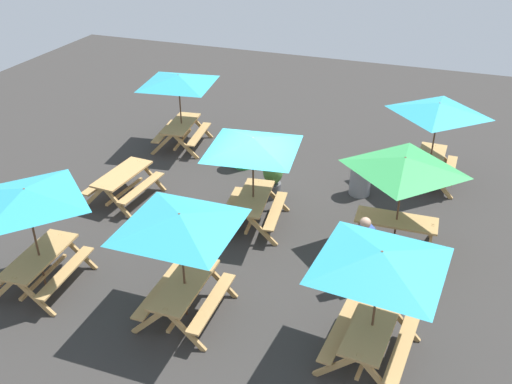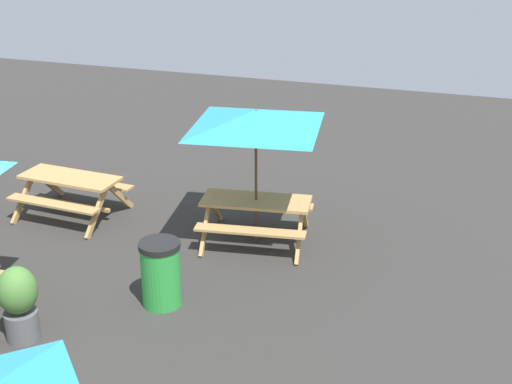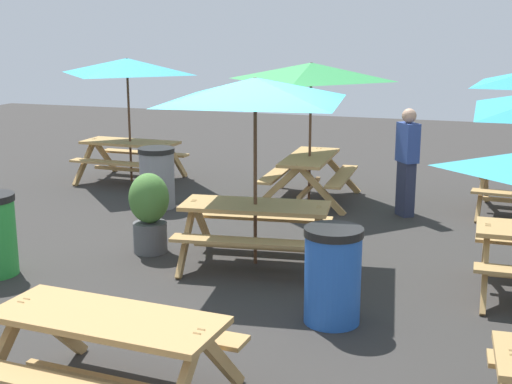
{
  "view_description": "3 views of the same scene",
  "coord_description": "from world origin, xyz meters",
  "px_view_note": "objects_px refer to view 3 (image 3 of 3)",
  "views": [
    {
      "loc": [
        10.98,
        4.05,
        7.54
      ],
      "look_at": [
        -0.04,
        0.03,
        0.9
      ],
      "focal_mm": 40.0,
      "sensor_mm": 36.0,
      "label": 1
    },
    {
      "loc": [
        -6.88,
        6.56,
        5.47
      ],
      "look_at": [
        -3.52,
        -3.68,
        0.9
      ],
      "focal_mm": 50.0,
      "sensor_mm": 36.0,
      "label": 2
    },
    {
      "loc": [
        2.62,
        -8.05,
        2.92
      ],
      "look_at": [
        -0.04,
        0.03,
        0.9
      ],
      "focal_mm": 50.0,
      "sensor_mm": 36.0,
      "label": 3
    }
  ],
  "objects_px": {
    "picnic_table_1": "(108,340)",
    "picnic_table_6": "(311,82)",
    "trash_bin_gray": "(157,178)",
    "picnic_table_4": "(127,75)",
    "picnic_table_7": "(255,104)",
    "person_standing": "(407,160)",
    "trash_bin_blue": "(333,275)",
    "potted_plant_0": "(149,210)"
  },
  "relations": [
    {
      "from": "picnic_table_6",
      "to": "trash_bin_blue",
      "type": "distance_m",
      "value": 5.24
    },
    {
      "from": "trash_bin_blue",
      "to": "potted_plant_0",
      "type": "xyz_separation_m",
      "value": [
        -2.73,
        1.46,
        0.07
      ]
    },
    {
      "from": "picnic_table_4",
      "to": "trash_bin_gray",
      "type": "height_order",
      "value": "picnic_table_4"
    },
    {
      "from": "trash_bin_blue",
      "to": "picnic_table_4",
      "type": "bearing_deg",
      "value": 133.74
    },
    {
      "from": "potted_plant_0",
      "to": "picnic_table_7",
      "type": "bearing_deg",
      "value": -0.43
    },
    {
      "from": "picnic_table_1",
      "to": "trash_bin_blue",
      "type": "distance_m",
      "value": 2.5
    },
    {
      "from": "picnic_table_1",
      "to": "picnic_table_6",
      "type": "bearing_deg",
      "value": 95.13
    },
    {
      "from": "trash_bin_gray",
      "to": "potted_plant_0",
      "type": "bearing_deg",
      "value": -66.47
    },
    {
      "from": "picnic_table_6",
      "to": "trash_bin_blue",
      "type": "height_order",
      "value": "picnic_table_6"
    },
    {
      "from": "picnic_table_6",
      "to": "picnic_table_7",
      "type": "height_order",
      "value": "same"
    },
    {
      "from": "picnic_table_1",
      "to": "trash_bin_blue",
      "type": "bearing_deg",
      "value": 62.86
    },
    {
      "from": "picnic_table_6",
      "to": "picnic_table_7",
      "type": "relative_size",
      "value": 0.83
    },
    {
      "from": "trash_bin_blue",
      "to": "trash_bin_gray",
      "type": "xyz_separation_m",
      "value": [
        -3.66,
        3.6,
        0.0
      ]
    },
    {
      "from": "picnic_table_1",
      "to": "picnic_table_7",
      "type": "xyz_separation_m",
      "value": [
        -0.0,
        3.59,
        1.43
      ]
    },
    {
      "from": "picnic_table_7",
      "to": "person_standing",
      "type": "height_order",
      "value": "picnic_table_7"
    },
    {
      "from": "trash_bin_gray",
      "to": "picnic_table_4",
      "type": "bearing_deg",
      "value": 129.38
    },
    {
      "from": "trash_bin_blue",
      "to": "person_standing",
      "type": "xyz_separation_m",
      "value": [
        0.21,
        4.34,
        0.39
      ]
    },
    {
      "from": "potted_plant_0",
      "to": "person_standing",
      "type": "height_order",
      "value": "person_standing"
    },
    {
      "from": "picnic_table_1",
      "to": "trash_bin_blue",
      "type": "xyz_separation_m",
      "value": [
        1.29,
        2.14,
        -0.07
      ]
    },
    {
      "from": "picnic_table_7",
      "to": "trash_bin_blue",
      "type": "xyz_separation_m",
      "value": [
        1.29,
        -1.45,
        -1.49
      ]
    },
    {
      "from": "picnic_table_6",
      "to": "person_standing",
      "type": "relative_size",
      "value": 1.4
    },
    {
      "from": "potted_plant_0",
      "to": "trash_bin_gray",
      "type": "bearing_deg",
      "value": 113.53
    },
    {
      "from": "picnic_table_4",
      "to": "potted_plant_0",
      "type": "xyz_separation_m",
      "value": [
        2.27,
        -3.77,
        -1.42
      ]
    },
    {
      "from": "picnic_table_7",
      "to": "picnic_table_1",
      "type": "bearing_deg",
      "value": -97.13
    },
    {
      "from": "picnic_table_4",
      "to": "trash_bin_blue",
      "type": "distance_m",
      "value": 7.4
    },
    {
      "from": "picnic_table_1",
      "to": "picnic_table_4",
      "type": "distance_m",
      "value": 8.38
    },
    {
      "from": "trash_bin_gray",
      "to": "person_standing",
      "type": "bearing_deg",
      "value": 10.9
    },
    {
      "from": "picnic_table_6",
      "to": "trash_bin_gray",
      "type": "xyz_separation_m",
      "value": [
        -2.22,
        -1.21,
        -1.49
      ]
    },
    {
      "from": "trash_bin_blue",
      "to": "picnic_table_7",
      "type": "bearing_deg",
      "value": 131.51
    },
    {
      "from": "picnic_table_1",
      "to": "picnic_table_4",
      "type": "xyz_separation_m",
      "value": [
        -3.72,
        7.37,
        1.43
      ]
    },
    {
      "from": "picnic_table_7",
      "to": "potted_plant_0",
      "type": "height_order",
      "value": "picnic_table_7"
    },
    {
      "from": "picnic_table_6",
      "to": "trash_bin_blue",
      "type": "relative_size",
      "value": 2.38
    },
    {
      "from": "picnic_table_4",
      "to": "person_standing",
      "type": "xyz_separation_m",
      "value": [
        5.22,
        -0.89,
        -1.1
      ]
    },
    {
      "from": "picnic_table_4",
      "to": "trash_bin_blue",
      "type": "xyz_separation_m",
      "value": [
        5.01,
        -5.23,
        -1.49
      ]
    },
    {
      "from": "picnic_table_7",
      "to": "trash_bin_gray",
      "type": "height_order",
      "value": "picnic_table_7"
    },
    {
      "from": "picnic_table_6",
      "to": "trash_bin_gray",
      "type": "relative_size",
      "value": 2.38
    },
    {
      "from": "picnic_table_6",
      "to": "potted_plant_0",
      "type": "bearing_deg",
      "value": 156.97
    },
    {
      "from": "trash_bin_gray",
      "to": "person_standing",
      "type": "xyz_separation_m",
      "value": [
        3.87,
        0.75,
        0.39
      ]
    },
    {
      "from": "picnic_table_6",
      "to": "potted_plant_0",
      "type": "distance_m",
      "value": 3.86
    },
    {
      "from": "picnic_table_6",
      "to": "potted_plant_0",
      "type": "xyz_separation_m",
      "value": [
        -1.3,
        -3.34,
        -1.42
      ]
    },
    {
      "from": "picnic_table_1",
      "to": "trash_bin_gray",
      "type": "distance_m",
      "value": 6.21
    },
    {
      "from": "picnic_table_1",
      "to": "picnic_table_6",
      "type": "distance_m",
      "value": 7.09
    }
  ]
}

